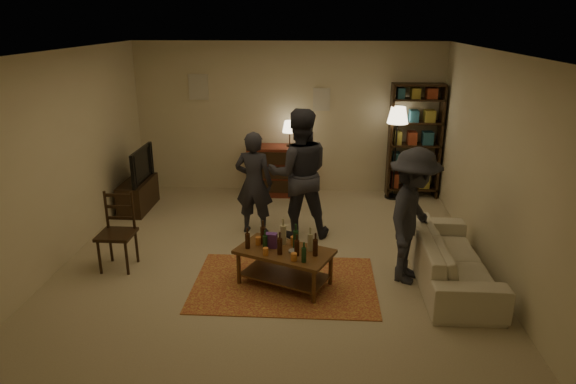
# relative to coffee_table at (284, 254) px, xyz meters

# --- Properties ---
(floor) EXTENTS (6.00, 6.00, 0.00)m
(floor) POSITION_rel_coffee_table_xyz_m (-0.18, 0.63, -0.40)
(floor) COLOR #C6B793
(floor) RESTS_ON ground
(room_shell) EXTENTS (6.00, 6.00, 6.00)m
(room_shell) POSITION_rel_coffee_table_xyz_m (-0.83, 3.61, 1.41)
(room_shell) COLOR beige
(room_shell) RESTS_ON ground
(rug) EXTENTS (2.20, 1.50, 0.01)m
(rug) POSITION_rel_coffee_table_xyz_m (0.00, -0.00, -0.40)
(rug) COLOR maroon
(rug) RESTS_ON ground
(coffee_table) EXTENTS (1.27, 1.00, 0.80)m
(coffee_table) POSITION_rel_coffee_table_xyz_m (0.00, 0.00, 0.00)
(coffee_table) COLOR brown
(coffee_table) RESTS_ON ground
(dining_chair) EXTENTS (0.44, 0.44, 1.00)m
(dining_chair) POSITION_rel_coffee_table_xyz_m (-2.16, 0.37, 0.13)
(dining_chair) COLOR #301F10
(dining_chair) RESTS_ON ground
(tv_stand) EXTENTS (0.40, 1.00, 1.06)m
(tv_stand) POSITION_rel_coffee_table_xyz_m (-2.63, 2.43, -0.02)
(tv_stand) COLOR #301F10
(tv_stand) RESTS_ON ground
(dresser) EXTENTS (1.00, 0.50, 1.36)m
(dresser) POSITION_rel_coffee_table_xyz_m (-0.37, 3.34, 0.07)
(dresser) COLOR maroon
(dresser) RESTS_ON ground
(bookshelf) EXTENTS (0.90, 0.34, 2.02)m
(bookshelf) POSITION_rel_coffee_table_xyz_m (2.06, 3.41, 0.63)
(bookshelf) COLOR #301F10
(bookshelf) RESTS_ON ground
(floor_lamp) EXTENTS (0.36, 0.36, 1.64)m
(floor_lamp) POSITION_rel_coffee_table_xyz_m (1.73, 3.28, 0.98)
(floor_lamp) COLOR black
(floor_lamp) RESTS_ON ground
(sofa) EXTENTS (0.81, 2.08, 0.61)m
(sofa) POSITION_rel_coffee_table_xyz_m (2.02, 0.23, -0.10)
(sofa) COLOR beige
(sofa) RESTS_ON ground
(person_left) EXTENTS (0.61, 0.45, 1.54)m
(person_left) POSITION_rel_coffee_table_xyz_m (-0.55, 1.59, 0.37)
(person_left) COLOR #25252C
(person_left) RESTS_ON ground
(person_right) EXTENTS (1.01, 0.84, 1.90)m
(person_right) POSITION_rel_coffee_table_xyz_m (0.11, 1.51, 0.55)
(person_right) COLOR #2A2A32
(person_right) RESTS_ON ground
(person_by_sofa) EXTENTS (1.00, 1.24, 1.67)m
(person_by_sofa) POSITION_rel_coffee_table_xyz_m (1.52, 0.23, 0.43)
(person_by_sofa) COLOR #2A2B33
(person_by_sofa) RESTS_ON ground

